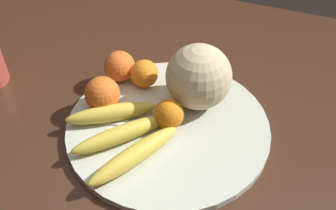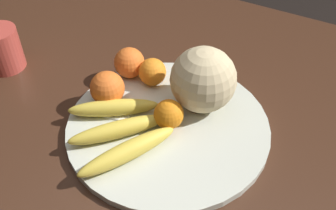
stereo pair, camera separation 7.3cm
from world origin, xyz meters
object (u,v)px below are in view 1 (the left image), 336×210
object	(u,v)px
melon	(199,77)
orange_back_left	(120,66)
orange_front_left	(169,114)
fruit_bowl	(168,126)
orange_front_right	(144,74)
kitchen_table	(185,171)
banana_bunch	(123,135)
orange_mid_center	(102,94)
produce_tag	(110,117)

from	to	relation	value
melon	orange_back_left	world-z (taller)	melon
orange_front_left	orange_back_left	bearing A→B (deg)	148.08
fruit_bowl	orange_front_right	bearing A→B (deg)	134.21
kitchen_table	orange_front_left	size ratio (longest dim) A/B	27.10
fruit_bowl	melon	xyz separation A→B (m)	(0.03, 0.08, 0.07)
kitchen_table	orange_front_right	size ratio (longest dim) A/B	26.35
fruit_bowl	banana_bunch	world-z (taller)	banana_bunch
kitchen_table	orange_mid_center	distance (m)	0.23
melon	banana_bunch	xyz separation A→B (m)	(-0.09, -0.15, -0.05)
banana_bunch	orange_front_right	size ratio (longest dim) A/B	3.93
banana_bunch	orange_back_left	size ratio (longest dim) A/B	3.49
orange_mid_center	orange_back_left	world-z (taller)	orange_mid_center
melon	banana_bunch	distance (m)	0.19
fruit_bowl	orange_front_right	size ratio (longest dim) A/B	6.66
banana_bunch	orange_front_left	size ratio (longest dim) A/B	4.05
melon	orange_front_left	bearing A→B (deg)	-109.50
kitchen_table	fruit_bowl	size ratio (longest dim) A/B	3.95
orange_mid_center	orange_back_left	distance (m)	0.10
kitchen_table	orange_front_right	bearing A→B (deg)	138.74
kitchen_table	orange_front_right	world-z (taller)	orange_front_right
orange_front_right	orange_back_left	xyz separation A→B (m)	(-0.06, -0.00, 0.00)
orange_front_left	fruit_bowl	bearing A→B (deg)	144.28
orange_back_left	orange_front_left	bearing A→B (deg)	-31.92
orange_mid_center	produce_tag	distance (m)	0.05
kitchen_table	orange_front_left	bearing A→B (deg)	149.34
produce_tag	orange_back_left	bearing A→B (deg)	94.41
banana_bunch	orange_mid_center	xyz separation A→B (m)	(-0.08, 0.07, 0.02)
kitchen_table	orange_back_left	distance (m)	0.26
melon	orange_front_left	xyz separation A→B (m)	(-0.03, -0.08, -0.04)
kitchen_table	orange_back_left	xyz separation A→B (m)	(-0.20, 0.12, 0.12)
orange_front_left	produce_tag	xyz separation A→B (m)	(-0.12, -0.02, -0.03)
orange_front_left	produce_tag	distance (m)	0.12
orange_front_left	orange_mid_center	xyz separation A→B (m)	(-0.14, -0.00, 0.01)
orange_back_left	orange_front_right	bearing A→B (deg)	0.86
kitchen_table	fruit_bowl	xyz separation A→B (m)	(-0.05, 0.03, 0.08)
melon	orange_back_left	xyz separation A→B (m)	(-0.18, 0.01, -0.03)
melon	produce_tag	bearing A→B (deg)	-143.40
fruit_bowl	orange_mid_center	bearing A→B (deg)	-178.80
orange_mid_center	orange_back_left	size ratio (longest dim) A/B	1.06
kitchen_table	melon	bearing A→B (deg)	98.47
melon	orange_front_right	distance (m)	0.13
orange_front_left	orange_front_right	xyz separation A→B (m)	(-0.09, 0.09, 0.00)
orange_front_left	orange_back_left	xyz separation A→B (m)	(-0.15, 0.09, 0.00)
kitchen_table	produce_tag	size ratio (longest dim) A/B	18.54
banana_bunch	orange_front_right	distance (m)	0.17
melon	fruit_bowl	bearing A→B (deg)	-111.62
melon	orange_back_left	size ratio (longest dim) A/B	1.96
melon	banana_bunch	bearing A→B (deg)	-121.04
orange_front_right	produce_tag	distance (m)	0.12
banana_bunch	produce_tag	xyz separation A→B (m)	(-0.05, 0.05, -0.02)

